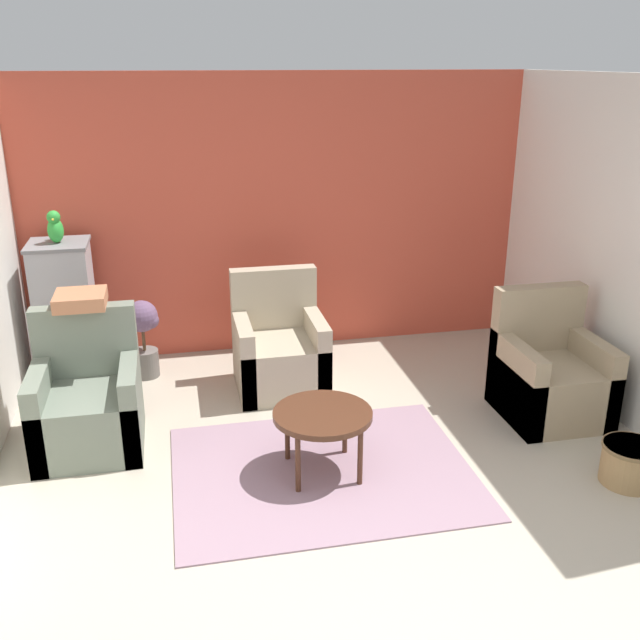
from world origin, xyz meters
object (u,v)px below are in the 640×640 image
Objects in this scene: armchair_right at (549,377)px; birdcage at (66,312)px; coffee_table at (323,418)px; potted_plant at (143,332)px; armchair_left at (88,406)px; wicker_basket at (630,462)px; armchair_middle at (279,352)px; parrot at (55,228)px.

birdcage reaches higher than armchair_right.
coffee_table is 0.95× the size of potted_plant.
armchair_left is 3.73m from wicker_basket.
armchair_middle is at bearing 154.63° from armchair_right.
armchair_left is 1.40× the size of potted_plant.
armchair_middle is at bearing -22.01° from potted_plant.
armchair_right is 4.15m from parrot.
armchair_right is 0.80× the size of birdcage.
coffee_table reaches higher than wicker_basket.
armchair_left and armchair_middle have the same top height.
wicker_basket is (3.77, -2.51, -0.46)m from birdcage.
coffee_table is at bearing -87.12° from armchair_middle.
armchair_left is at bearing -78.38° from parrot.
armchair_left is at bearing 175.92° from armchair_right.
armchair_right reaches higher than wicker_basket.
birdcage is 3.20× the size of wicker_basket.
potted_plant is 3.96m from wicker_basket.
armchair_middle is 2.11m from parrot.
armchair_middle is 1.22m from potted_plant.
parrot is at bearing 161.94° from armchair_middle.
potted_plant is (-1.19, 1.86, 0.00)m from coffee_table.
armchair_left is 1.00× the size of armchair_right.
armchair_middle is 0.80× the size of birdcage.
parrot is (-1.82, 1.97, 0.93)m from coffee_table.
parrot is 4.68m from wicker_basket.
armchair_right is at bearing 13.68° from coffee_table.
parrot is 0.40× the size of potted_plant.
armchair_right is at bearing 92.55° from wicker_basket.
armchair_right is (3.46, -0.25, 0.00)m from armchair_left.
armchair_right is at bearing -24.17° from potted_plant.
armchair_right is (1.91, 0.46, -0.10)m from coffee_table.
birdcage is 0.66m from potted_plant.
birdcage is 4.55m from wicker_basket.
birdcage is at bearing 132.72° from coffee_table.
wicker_basket is at bearing -19.60° from armchair_left.
armchair_left is 1.65m from parrot.
birdcage is (-1.82, 1.97, 0.19)m from coffee_table.
armchair_left is at bearing -155.12° from armchair_middle.
armchair_right is at bearing -22.03° from parrot.
armchair_left is 1.00× the size of armchair_middle.
coffee_table is at bearing -24.51° from armchair_left.
coffee_table is 2.69m from birdcage.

